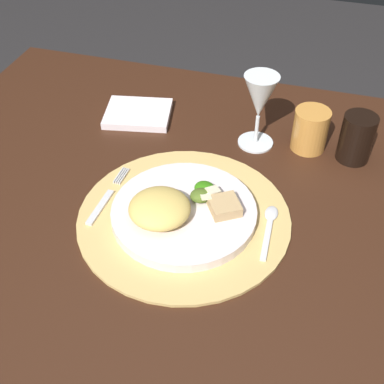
{
  "coord_description": "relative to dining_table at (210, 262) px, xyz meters",
  "views": [
    {
      "loc": [
        0.15,
        -0.65,
        1.4
      ],
      "look_at": [
        -0.04,
        0.01,
        0.78
      ],
      "focal_mm": 47.81,
      "sensor_mm": 36.0,
      "label": 1
    }
  ],
  "objects": [
    {
      "name": "dark_tumbler",
      "position": [
        0.23,
        0.22,
        0.2
      ],
      "size": [
        0.07,
        0.07,
        0.1
      ],
      "primitive_type": "cylinder",
      "color": "black",
      "rests_on": "dining_table"
    },
    {
      "name": "amber_tumbler",
      "position": [
        0.14,
        0.23,
        0.2
      ],
      "size": [
        0.07,
        0.07,
        0.09
      ],
      "primitive_type": "cylinder",
      "color": "#C88539",
      "rests_on": "dining_table"
    },
    {
      "name": "placemat",
      "position": [
        -0.04,
        -0.04,
        0.16
      ],
      "size": [
        0.37,
        0.37,
        0.01
      ],
      "primitive_type": "cylinder",
      "color": "tan",
      "rests_on": "dining_table"
    },
    {
      "name": "fork",
      "position": [
        -0.19,
        -0.04,
        0.16
      ],
      "size": [
        0.02,
        0.16,
        0.0
      ],
      "color": "silver",
      "rests_on": "placemat"
    },
    {
      "name": "dinner_plate",
      "position": [
        -0.04,
        -0.04,
        0.17
      ],
      "size": [
        0.25,
        0.25,
        0.02
      ],
      "primitive_type": "cylinder",
      "color": "silver",
      "rests_on": "placemat"
    },
    {
      "name": "dining_table",
      "position": [
        0.0,
        0.0,
        0.0
      ],
      "size": [
        1.26,
        0.93,
        0.76
      ],
      "color": "#351C10",
      "rests_on": "ground"
    },
    {
      "name": "spoon",
      "position": [
        0.11,
        -0.02,
        0.16
      ],
      "size": [
        0.02,
        0.13,
        0.01
      ],
      "color": "silver",
      "rests_on": "placemat"
    },
    {
      "name": "pasta_serving",
      "position": [
        -0.07,
        -0.07,
        0.2
      ],
      "size": [
        0.12,
        0.12,
        0.04
      ],
      "primitive_type": "ellipsoid",
      "rotation": [
        0.0,
        0.0,
        3.27
      ],
      "color": "#DEBB5E",
      "rests_on": "dinner_plate"
    },
    {
      "name": "wine_glass",
      "position": [
        0.04,
        0.21,
        0.26
      ],
      "size": [
        0.07,
        0.07,
        0.16
      ],
      "color": "silver",
      "rests_on": "dining_table"
    },
    {
      "name": "bread_piece",
      "position": [
        0.03,
        -0.03,
        0.19
      ],
      "size": [
        0.07,
        0.07,
        0.02
      ],
      "primitive_type": "cube",
      "rotation": [
        0.0,
        0.0,
        3.71
      ],
      "color": "tan",
      "rests_on": "dinner_plate"
    },
    {
      "name": "salad_greens",
      "position": [
        -0.02,
        -0.0,
        0.19
      ],
      "size": [
        0.06,
        0.07,
        0.02
      ],
      "color": "#466732",
      "rests_on": "dinner_plate"
    },
    {
      "name": "napkin",
      "position": [
        -0.23,
        0.24,
        0.16
      ],
      "size": [
        0.16,
        0.14,
        0.02
      ],
      "primitive_type": "cube",
      "rotation": [
        0.0,
        0.0,
        0.19
      ],
      "color": "white",
      "rests_on": "dining_table"
    }
  ]
}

